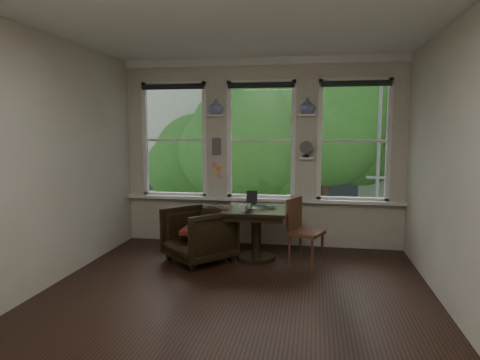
% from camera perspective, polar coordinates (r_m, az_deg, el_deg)
% --- Properties ---
extents(ground, '(4.50, 4.50, 0.00)m').
position_cam_1_polar(ground, '(5.08, -0.54, -14.96)').
color(ground, black).
rests_on(ground, ground).
extents(ceiling, '(4.50, 4.50, 0.00)m').
position_cam_1_polar(ceiling, '(4.85, -0.58, 20.13)').
color(ceiling, silver).
rests_on(ceiling, ground).
extents(wall_back, '(4.50, 0.00, 4.50)m').
position_cam_1_polar(wall_back, '(6.95, 2.84, 3.65)').
color(wall_back, beige).
rests_on(wall_back, ground).
extents(wall_front, '(4.50, 0.00, 4.50)m').
position_cam_1_polar(wall_front, '(2.57, -9.78, -1.90)').
color(wall_front, beige).
rests_on(wall_front, ground).
extents(wall_left, '(0.00, 4.50, 4.50)m').
position_cam_1_polar(wall_left, '(5.60, -23.86, 2.30)').
color(wall_left, beige).
rests_on(wall_left, ground).
extents(wall_right, '(0.00, 4.50, 4.50)m').
position_cam_1_polar(wall_right, '(4.86, 26.55, 1.56)').
color(wall_right, beige).
rests_on(wall_right, ground).
extents(window_left, '(1.10, 0.12, 1.90)m').
position_cam_1_polar(window_left, '(7.27, -8.62, 5.29)').
color(window_left, white).
rests_on(window_left, ground).
extents(window_center, '(1.10, 0.12, 1.90)m').
position_cam_1_polar(window_center, '(6.94, 2.85, 5.29)').
color(window_center, white).
rests_on(window_center, ground).
extents(window_right, '(1.10, 0.12, 1.90)m').
position_cam_1_polar(window_right, '(6.91, 14.91, 5.07)').
color(window_right, white).
rests_on(window_right, ground).
extents(shelf_left, '(0.26, 0.16, 0.03)m').
position_cam_1_polar(shelf_left, '(6.97, -3.23, 8.58)').
color(shelf_left, white).
rests_on(shelf_left, ground).
extents(shelf_right, '(0.26, 0.16, 0.03)m').
position_cam_1_polar(shelf_right, '(6.79, 8.91, 8.56)').
color(shelf_right, white).
rests_on(shelf_right, ground).
extents(intercom, '(0.14, 0.06, 0.28)m').
position_cam_1_polar(intercom, '(7.00, -3.14, 4.49)').
color(intercom, '#59544F').
rests_on(intercom, ground).
extents(sticky_notes, '(0.16, 0.01, 0.24)m').
position_cam_1_polar(sticky_notes, '(7.03, -3.11, 1.64)').
color(sticky_notes, pink).
rests_on(sticky_notes, ground).
extents(desk_fan, '(0.20, 0.20, 0.24)m').
position_cam_1_polar(desk_fan, '(6.78, 8.82, 3.75)').
color(desk_fan, '#59544F').
rests_on(desk_fan, ground).
extents(vase_left, '(0.24, 0.24, 0.25)m').
position_cam_1_polar(vase_left, '(6.98, -3.23, 9.73)').
color(vase_left, silver).
rests_on(vase_left, shelf_left).
extents(vase_right, '(0.24, 0.24, 0.25)m').
position_cam_1_polar(vase_right, '(6.80, 8.93, 9.73)').
color(vase_right, silver).
rests_on(vase_right, shelf_right).
extents(table, '(0.90, 0.90, 0.75)m').
position_cam_1_polar(table, '(6.23, 2.17, -7.20)').
color(table, black).
rests_on(table, ground).
extents(armchair_left, '(1.18, 1.19, 0.78)m').
position_cam_1_polar(armchair_left, '(6.17, -5.51, -7.24)').
color(armchair_left, black).
rests_on(armchair_left, ground).
extents(cushion_red, '(0.45, 0.45, 0.06)m').
position_cam_1_polar(cushion_red, '(6.16, -5.52, -6.67)').
color(cushion_red, maroon).
rests_on(cushion_red, armchair_left).
extents(side_chair_right, '(0.55, 0.55, 0.92)m').
position_cam_1_polar(side_chair_right, '(6.05, 8.83, -6.87)').
color(side_chair_right, '#4E2F1B').
rests_on(side_chair_right, ground).
extents(laptop, '(0.40, 0.33, 0.03)m').
position_cam_1_polar(laptop, '(6.17, 3.16, -3.65)').
color(laptop, black).
rests_on(laptop, table).
extents(mug, '(0.13, 0.13, 0.10)m').
position_cam_1_polar(mug, '(5.90, 0.48, -3.77)').
color(mug, white).
rests_on(mug, table).
extents(drinking_glass, '(0.17, 0.17, 0.11)m').
position_cam_1_polar(drinking_glass, '(5.92, 1.00, -3.69)').
color(drinking_glass, white).
rests_on(drinking_glass, table).
extents(tablet, '(0.16, 0.08, 0.22)m').
position_cam_1_polar(tablet, '(6.38, 1.60, -2.41)').
color(tablet, black).
rests_on(tablet, table).
extents(papers, '(0.33, 0.37, 0.00)m').
position_cam_1_polar(papers, '(6.28, 2.01, -3.57)').
color(papers, silver).
rests_on(papers, table).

